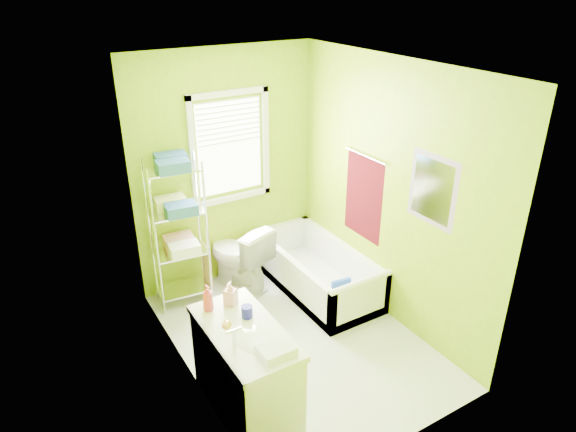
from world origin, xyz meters
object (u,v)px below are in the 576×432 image
toilet (239,256)px  vanity (246,367)px  wire_shelf_unit (179,217)px  bathtub (318,276)px

toilet → vanity: bearing=46.7°
vanity → wire_shelf_unit: 1.82m
vanity → wire_shelf_unit: size_ratio=0.63×
vanity → toilet: bearing=65.7°
wire_shelf_unit → bathtub: bearing=-23.1°
toilet → wire_shelf_unit: size_ratio=0.48×
toilet → vanity: 1.81m
toilet → wire_shelf_unit: 0.87m
bathtub → vanity: 1.88m
toilet → vanity: (-0.75, -1.65, 0.02)m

